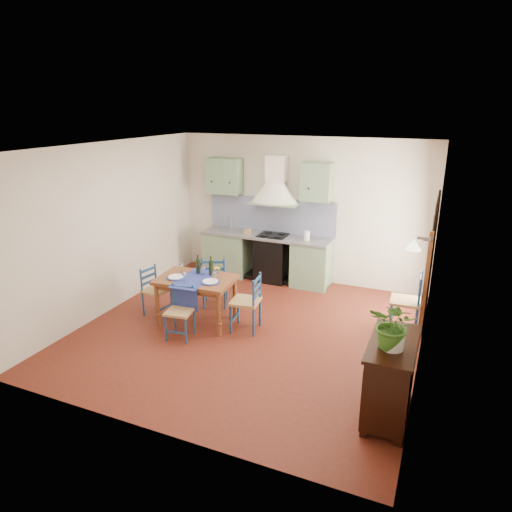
# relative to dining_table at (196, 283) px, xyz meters

# --- Properties ---
(floor) EXTENTS (5.00, 5.00, 0.00)m
(floor) POSITION_rel_dining_table_xyz_m (0.89, 0.04, -0.67)
(floor) COLOR #4D1D10
(floor) RESTS_ON ground
(back_wall) EXTENTS (5.00, 0.96, 2.80)m
(back_wall) POSITION_rel_dining_table_xyz_m (0.42, 2.33, 0.38)
(back_wall) COLOR beige
(back_wall) RESTS_ON ground
(right_wall) EXTENTS (0.26, 5.00, 2.80)m
(right_wall) POSITION_rel_dining_table_xyz_m (3.38, 0.32, 0.67)
(right_wall) COLOR beige
(right_wall) RESTS_ON ground
(left_wall) EXTENTS (0.04, 5.00, 2.80)m
(left_wall) POSITION_rel_dining_table_xyz_m (-1.61, 0.04, 0.73)
(left_wall) COLOR beige
(left_wall) RESTS_ON ground
(ceiling) EXTENTS (5.00, 5.00, 0.01)m
(ceiling) POSITION_rel_dining_table_xyz_m (0.89, 0.04, 2.13)
(ceiling) COLOR white
(ceiling) RESTS_ON back_wall
(dining_table) EXTENTS (1.24, 0.95, 1.07)m
(dining_table) POSITION_rel_dining_table_xyz_m (0.00, 0.00, 0.00)
(dining_table) COLOR brown
(dining_table) RESTS_ON ground
(chair_near) EXTENTS (0.42, 0.42, 0.80)m
(chair_near) POSITION_rel_dining_table_xyz_m (0.02, -0.52, -0.25)
(chair_near) COLOR navy
(chair_near) RESTS_ON ground
(chair_far) EXTENTS (0.56, 0.56, 0.92)m
(chair_far) POSITION_rel_dining_table_xyz_m (-0.03, 0.68, -0.19)
(chair_far) COLOR navy
(chair_far) RESTS_ON ground
(chair_left) EXTENTS (0.44, 0.44, 0.82)m
(chair_left) POSITION_rel_dining_table_xyz_m (-0.78, -0.01, -0.25)
(chair_left) COLOR navy
(chair_left) RESTS_ON ground
(chair_right) EXTENTS (0.47, 0.47, 0.91)m
(chair_right) POSITION_rel_dining_table_xyz_m (0.86, 0.07, -0.20)
(chair_right) COLOR navy
(chair_right) RESTS_ON ground
(chair_spare) EXTENTS (0.46, 0.46, 0.94)m
(chair_spare) POSITION_rel_dining_table_xyz_m (3.12, 1.01, -0.18)
(chair_spare) COLOR navy
(chair_spare) RESTS_ON ground
(sideboard) EXTENTS (0.50, 1.05, 0.94)m
(sideboard) POSITION_rel_dining_table_xyz_m (3.15, -1.20, -0.16)
(sideboard) COLOR black
(sideboard) RESTS_ON ground
(potted_plant) EXTENTS (0.55, 0.51, 0.53)m
(potted_plant) POSITION_rel_dining_table_xyz_m (3.15, -1.35, 0.53)
(potted_plant) COLOR #387122
(potted_plant) RESTS_ON sideboard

